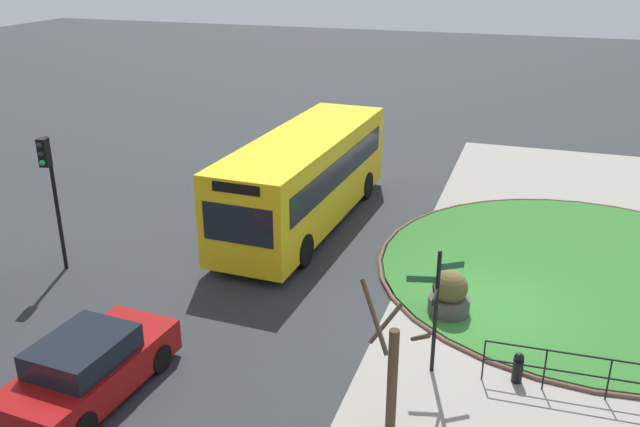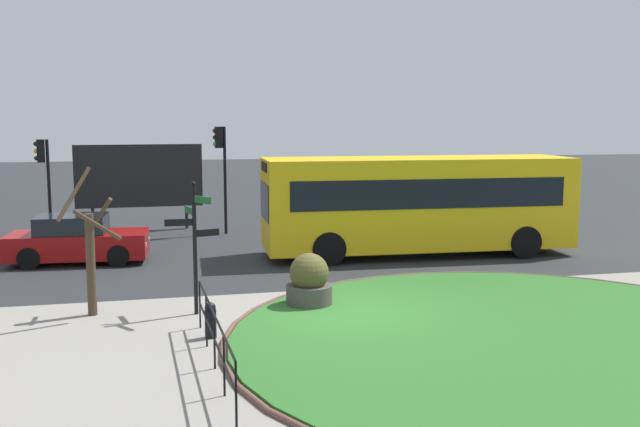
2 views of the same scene
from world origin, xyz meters
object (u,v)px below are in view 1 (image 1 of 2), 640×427
Objects in this scene: bollard_foreground at (518,367)px; traffic_light_far at (49,175)px; signpost_directional at (436,303)px; bus_yellow at (305,177)px; car_near_lane at (90,368)px; street_tree_bare at (392,368)px; planter_near_signpost at (449,296)px.

bollard_foreground is 0.18× the size of traffic_light_far.
bus_yellow is at bearing 37.42° from signpost_directional.
car_near_lane is 6.84m from traffic_light_far.
bus_yellow is 2.45× the size of traffic_light_far.
bollard_foreground is at bearing 48.72° from bus_yellow.
traffic_light_far is at bearing -41.81° from bus_yellow.
traffic_light_far is (1.62, 11.00, 1.19)m from signpost_directional.
car_near_lane is at bearing 35.32° from traffic_light_far.
traffic_light_far is at bearing 83.55° from bollard_foreground.
bollard_foreground is 3.44m from street_tree_bare.
planter_near_signpost is (2.54, -0.01, -1.15)m from signpost_directional.
street_tree_bare reaches higher than planter_near_signpost.
bus_yellow reaches higher than bollard_foreground.
bus_yellow reaches higher than signpost_directional.
signpost_directional reaches higher than bollard_foreground.
street_tree_bare reaches higher than signpost_directional.
car_near_lane is at bearing 115.21° from signpost_directional.
car_near_lane reaches higher than planter_near_signpost.
bollard_foreground is 13.16m from traffic_light_far.
bus_yellow is 7.93m from traffic_light_far.
bus_yellow is (7.23, 5.53, -0.07)m from signpost_directional.
signpost_directional is at bearing 179.84° from planter_near_signpost.
bus_yellow reaches higher than planter_near_signpost.
traffic_light_far is at bearing 70.08° from street_tree_bare.
car_near_lane is 8.68m from planter_near_signpost.
planter_near_signpost is at bearing 87.06° from traffic_light_far.
planter_near_signpost is at bearing -0.16° from signpost_directional.
street_tree_bare is at bearing 136.54° from bollard_foreground.
planter_near_signpost is (2.37, 1.82, 0.19)m from bollard_foreground.
bus_yellow is 7.69× the size of planter_near_signpost.
planter_near_signpost is at bearing -5.25° from street_tree_bare.
traffic_light_far is 3.14× the size of planter_near_signpost.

